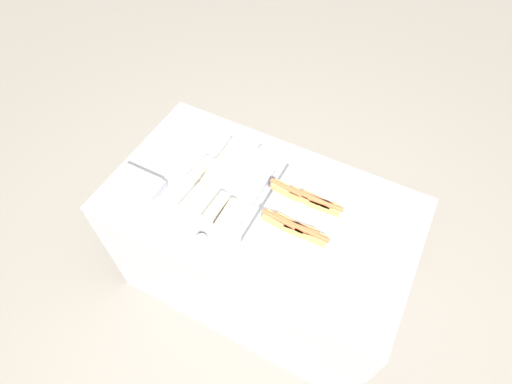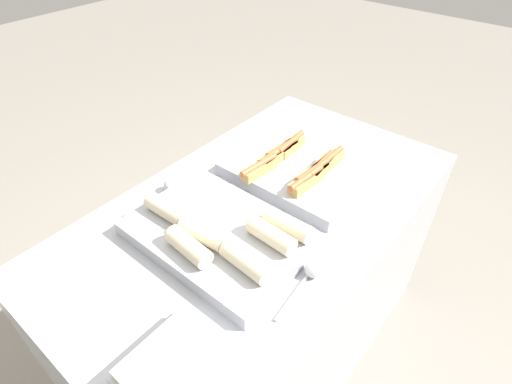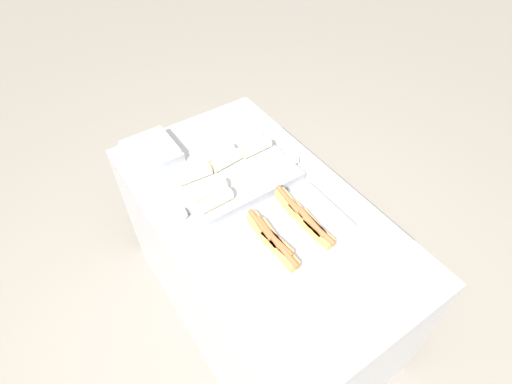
% 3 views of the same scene
% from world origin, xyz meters
% --- Properties ---
extents(ground_plane, '(12.00, 12.00, 0.00)m').
position_xyz_m(ground_plane, '(0.00, 0.00, 0.00)').
color(ground_plane, gray).
extents(counter, '(1.50, 0.85, 0.88)m').
position_xyz_m(counter, '(0.00, 0.00, 0.44)').
color(counter, '#A8AAB2').
rests_on(counter, ground_plane).
extents(tray_hotdogs, '(0.37, 0.50, 0.10)m').
position_xyz_m(tray_hotdogs, '(0.20, -0.00, 0.92)').
color(tray_hotdogs, '#A8AAB2').
rests_on(tray_hotdogs, counter).
extents(tray_wraps, '(0.38, 0.54, 0.11)m').
position_xyz_m(tray_wraps, '(-0.21, -0.01, 0.92)').
color(tray_wraps, '#A8AAB2').
rests_on(tray_wraps, counter).
extents(tray_side_front, '(0.25, 0.24, 0.07)m').
position_xyz_m(tray_side_front, '(-0.57, -0.25, 0.91)').
color(tray_side_front, '#A8AAB2').
rests_on(tray_side_front, counter).
extents(serving_spoon_near, '(0.21, 0.05, 0.05)m').
position_xyz_m(serving_spoon_near, '(-0.15, -0.30, 0.90)').
color(serving_spoon_near, silver).
rests_on(serving_spoon_near, counter).
extents(serving_spoon_far, '(0.21, 0.05, 0.05)m').
position_xyz_m(serving_spoon_far, '(-0.15, 0.30, 0.90)').
color(serving_spoon_far, silver).
rests_on(serving_spoon_far, counter).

